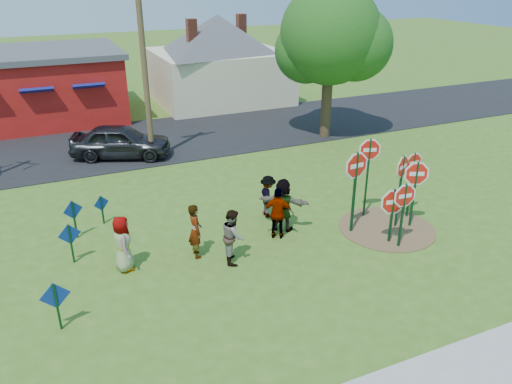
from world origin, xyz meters
The scene contains 25 objects.
ground centered at (0.00, 0.00, 0.00)m, with size 120.00×120.00×0.00m, color #3F631C.
road centered at (0.00, 11.50, 0.02)m, with size 120.00×7.50×0.04m, color black.
dirt_patch centered at (4.50, -1.00, 0.01)m, with size 3.20×3.20×0.03m, color brown.
red_building centered at (-5.50, 17.99, 1.97)m, with size 9.40×7.69×3.90m.
cream_house centered at (5.50, 18.00, 2.92)m, with size 9.40×9.40×6.50m.
stop_sign_a centered at (4.09, -2.12, 1.56)m, with size 1.03×0.10×2.27m.
stop_sign_b centered at (4.34, 0.10, 2.18)m, with size 0.99×0.31×2.99m.
stop_sign_c centered at (5.67, -0.58, 1.77)m, with size 0.92×0.06×2.51m.
stop_sign_d centered at (4.85, -1.00, 1.94)m, with size 0.93×0.44×2.69m.
stop_sign_e centered at (3.99, -1.76, 1.31)m, with size 1.13×0.26×2.00m.
stop_sign_f centered at (5.31, -1.17, 1.75)m, with size 1.03×0.45×2.48m.
stop_sign_g centered at (3.28, -0.69, 2.06)m, with size 1.18×0.15×2.94m.
blue_diamond_a centered at (-5.93, -1.97, 0.81)m, with size 0.71×0.08×1.32m.
blue_diamond_b centered at (-5.34, 1.06, 0.79)m, with size 0.66×0.11×1.28m.
blue_diamond_c centered at (-5.09, 2.58, 0.82)m, with size 0.62×0.24×1.32m.
blue_diamond_d centered at (-4.15, 3.22, 0.65)m, with size 0.52×0.25×1.05m.
person_a centered at (-4.00, 0.06, 0.84)m, with size 0.83×0.54×1.69m, color #3E4384.
person_b centered at (-1.88, -0.06, 0.86)m, with size 0.63×0.41×1.71m, color #296962.
person_c centered at (-0.95, -0.77, 0.84)m, with size 0.81×0.63×1.67m, color brown.
person_d centered at (1.23, 1.46, 0.76)m, with size 0.98×0.56×1.51m, color #323136.
person_e centered at (0.88, -0.05, 0.86)m, with size 1.01×0.42×1.73m, color #482E5D.
person_f centered at (1.25, 0.37, 0.91)m, with size 1.69×0.54×1.82m, color #1C4F29.
suv centered at (-2.39, 9.57, 0.80)m, with size 1.79×4.44×1.51m, color #2F2F33.
utility_pole centered at (-1.17, 8.72, 4.17)m, with size 1.94×0.25×7.93m.
leafy_tree centered at (7.93, 8.51, 4.86)m, with size 5.31×4.85×7.55m.
Camera 1 is at (-5.53, -12.75, 8.02)m, focal length 35.00 mm.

